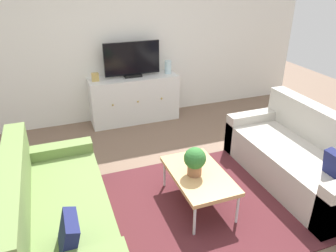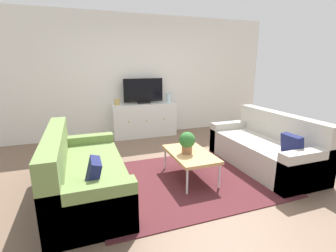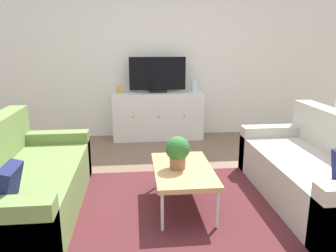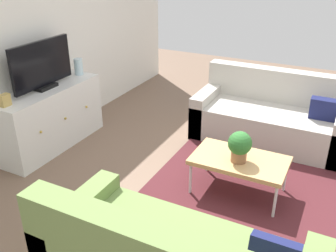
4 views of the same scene
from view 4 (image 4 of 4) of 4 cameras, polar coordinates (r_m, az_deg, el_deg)
ground_plane at (r=3.93m, az=8.77°, el=-10.04°), size 10.00×10.00×0.00m
wall_back at (r=4.71m, az=-21.48°, el=12.62°), size 6.40×0.12×2.70m
area_rug at (r=3.90m, az=10.89°, el=-10.49°), size 2.50×1.90×0.01m
couch_right_side at (r=5.00m, az=15.47°, el=1.23°), size 0.87×1.87×0.86m
coffee_table at (r=3.76m, az=10.85°, el=-5.30°), size 0.55×0.92×0.40m
potted_plant at (r=3.62m, az=10.86°, el=-2.92°), size 0.23×0.23×0.31m
tv_console at (r=4.81m, az=-17.39°, el=1.20°), size 1.44×0.47×0.76m
flat_screen_tv at (r=4.60m, az=-18.64°, el=8.72°), size 0.90×0.16×0.56m
glass_vase at (r=5.06m, az=-13.47°, el=8.77°), size 0.11×0.11×0.21m
mantel_clock at (r=4.27m, az=-23.61°, el=3.62°), size 0.11×0.07×0.13m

